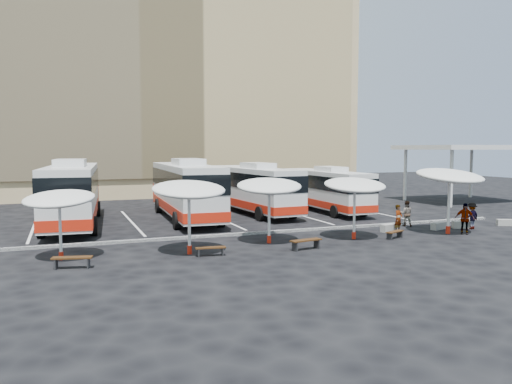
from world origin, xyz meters
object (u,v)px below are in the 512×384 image
object	(u,v)px
bus_0	(73,191)
passenger_1	(407,214)
bus_3	(325,188)
sunshade_3	(355,185)
sunshade_4	(450,176)
wood_bench_0	(72,260)
passenger_3	(472,216)
bus_1	(185,188)
wood_bench_2	(306,242)
sunshade_2	(269,186)
wood_bench_3	(395,233)
passenger_2	(465,219)
sunshade_1	(189,190)
conc_bench_2	(462,225)
conc_bench_0	(389,228)
bus_2	(252,187)
sunshade_0	(59,199)
wood_bench_1	(211,249)
conc_bench_1	(439,226)
conc_bench_3	(506,222)
passenger_0	(398,219)

from	to	relation	value
bus_0	passenger_1	world-z (taller)	bus_0
bus_3	sunshade_3	bearing A→B (deg)	-110.53
sunshade_3	sunshade_4	size ratio (longest dim) A/B	0.98
wood_bench_0	passenger_3	world-z (taller)	passenger_3
bus_0	bus_1	distance (m)	7.38
bus_0	wood_bench_2	xyz separation A→B (m)	(10.37, -12.36, -1.79)
sunshade_2	wood_bench_2	distance (m)	3.56
wood_bench_3	passenger_2	distance (m)	4.61
sunshade_1	passenger_1	size ratio (longest dim) A/B	2.21
wood_bench_0	sunshade_2	bearing A→B (deg)	12.91
sunshade_2	passenger_2	xyz separation A→B (m)	(11.46, -1.56, -2.07)
passenger_3	bus_0	bearing A→B (deg)	-34.30
wood_bench_3	conc_bench_2	xyz separation A→B (m)	(6.01, 1.40, -0.09)
wood_bench_2	wood_bench_3	distance (m)	5.97
wood_bench_2	conc_bench_0	xyz separation A→B (m)	(7.02, 3.00, -0.17)
bus_2	bus_0	bearing A→B (deg)	-177.62
sunshade_0	wood_bench_2	bearing A→B (deg)	-9.93
bus_3	bus_1	bearing A→B (deg)	-178.23
wood_bench_1	wood_bench_3	xyz separation A→B (m)	(10.61, 0.70, -0.01)
wood_bench_2	wood_bench_3	world-z (taller)	wood_bench_2
wood_bench_3	wood_bench_1	bearing A→B (deg)	-176.24
bus_0	sunshade_2	world-z (taller)	bus_0
sunshade_4	conc_bench_1	xyz separation A→B (m)	(0.59, 1.43, -3.11)
passenger_2	wood_bench_3	bearing A→B (deg)	-147.15
bus_0	bus_1	world-z (taller)	bus_0
wood_bench_2	passenger_3	bearing A→B (deg)	9.01
sunshade_4	wood_bench_1	size ratio (longest dim) A/B	2.79
conc_bench_3	wood_bench_0	bearing A→B (deg)	-175.13
bus_0	sunshade_0	distance (m)	10.46
bus_2	bus_3	xyz separation A→B (m)	(5.68, -1.02, -0.16)
bus_3	wood_bench_2	size ratio (longest dim) A/B	6.60
bus_0	passenger_3	world-z (taller)	bus_0
bus_0	passenger_1	distance (m)	21.27
passenger_1	passenger_3	size ratio (longest dim) A/B	0.99
conc_bench_2	passenger_3	distance (m)	0.80
conc_bench_2	passenger_0	distance (m)	4.66
bus_3	passenger_2	xyz separation A→B (m)	(2.35, -12.14, -0.91)
sunshade_3	bus_1	bearing A→B (deg)	121.53
conc_bench_2	passenger_3	bearing A→B (deg)	-53.72
passenger_2	passenger_3	distance (m)	2.18
sunshade_1	sunshade_3	distance (m)	9.25
bus_1	passenger_3	size ratio (longest dim) A/B	8.28
bus_1	passenger_1	distance (m)	14.88
wood_bench_3	conc_bench_2	world-z (taller)	conc_bench_2
sunshade_3	wood_bench_3	xyz separation A→B (m)	(2.15, -0.68, -2.61)
sunshade_1	conc_bench_2	size ratio (longest dim) A/B	3.04
sunshade_0	passenger_2	bearing A→B (deg)	-3.37
wood_bench_3	conc_bench_3	xyz separation A→B (m)	(9.44, 1.27, -0.11)
wood_bench_2	passenger_0	world-z (taller)	passenger_0
sunshade_1	wood_bench_2	bearing A→B (deg)	-11.20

